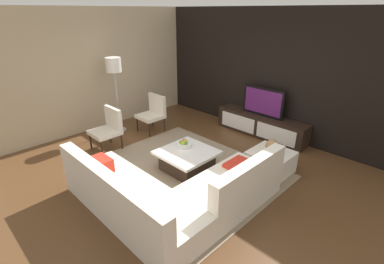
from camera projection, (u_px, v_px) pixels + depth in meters
ground_plane at (187, 174)px, 5.08m from camera, size 14.00×14.00×0.00m
feature_wall_back at (273, 74)px, 6.27m from camera, size 6.40×0.12×2.80m
side_wall_left at (100, 70)px, 6.72m from camera, size 0.12×5.20×2.80m
area_rug at (183, 171)px, 5.14m from camera, size 3.24×2.72×0.01m
media_console at (261, 125)px, 6.53m from camera, size 2.19×0.45×0.50m
television at (263, 102)px, 6.30m from camera, size 1.01×0.06×0.65m
sectional_couch at (170, 194)px, 4.06m from camera, size 2.49×2.43×0.81m
coffee_table at (187, 160)px, 5.13m from camera, size 0.93×0.93×0.38m
accent_chair_near at (109, 126)px, 5.85m from camera, size 0.56×0.54×0.87m
floor_lamp at (114, 69)px, 6.32m from camera, size 0.34×0.34×1.75m
ottoman at (270, 162)px, 5.06m from camera, size 0.70×0.70×0.40m
fruit_bowl at (184, 144)px, 5.22m from camera, size 0.28×0.28×0.14m
accent_chair_far at (153, 111)px, 6.73m from camera, size 0.56×0.54×0.87m
decorative_ball at (272, 146)px, 4.93m from camera, size 0.24×0.24×0.24m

